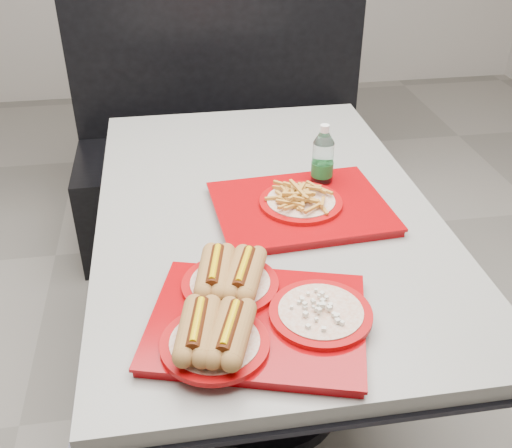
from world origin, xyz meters
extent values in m
plane|color=gray|center=(0.00, 0.00, 0.00)|extent=(6.00, 6.00, 0.00)
cylinder|color=black|center=(0.00, 0.00, 0.03)|extent=(0.52, 0.52, 0.05)
cylinder|color=black|center=(0.00, 0.00, 0.38)|extent=(0.11, 0.11, 0.66)
cube|color=black|center=(0.00, 0.00, 0.70)|extent=(0.92, 1.42, 0.01)
cube|color=gray|center=(0.00, 0.00, 0.73)|extent=(0.90, 1.40, 0.04)
cube|color=black|center=(0.00, 1.02, 0.23)|extent=(1.30, 0.55, 0.45)
cube|color=black|center=(0.00, 1.26, 0.80)|extent=(1.30, 0.10, 1.10)
cube|color=#920408|center=(-0.10, -0.47, 0.76)|extent=(0.50, 0.43, 0.02)
cube|color=#920408|center=(-0.10, -0.47, 0.77)|extent=(0.51, 0.44, 0.01)
cylinder|color=#9D0506|center=(-0.19, -0.54, 0.78)|extent=(0.21, 0.21, 0.01)
cylinder|color=silver|center=(-0.19, -0.54, 0.79)|extent=(0.17, 0.17, 0.00)
cylinder|color=#9D0506|center=(-0.14, -0.36, 0.78)|extent=(0.21, 0.21, 0.01)
cylinder|color=silver|center=(-0.14, -0.36, 0.79)|extent=(0.17, 0.17, 0.00)
cylinder|color=#9D0506|center=(0.03, -0.49, 0.78)|extent=(0.21, 0.21, 0.01)
cylinder|color=silver|center=(0.03, -0.49, 0.79)|extent=(0.17, 0.17, 0.00)
cube|color=#920408|center=(0.09, -0.05, 0.76)|extent=(0.46, 0.37, 0.02)
cube|color=#920408|center=(0.09, -0.05, 0.77)|extent=(0.48, 0.38, 0.01)
cylinder|color=#9D0506|center=(0.09, -0.05, 0.78)|extent=(0.22, 0.22, 0.01)
cylinder|color=silver|center=(0.09, -0.05, 0.79)|extent=(0.18, 0.18, 0.00)
cylinder|color=silver|center=(0.17, 0.07, 0.82)|extent=(0.06, 0.06, 0.14)
cylinder|color=#165B24|center=(0.17, 0.07, 0.81)|extent=(0.06, 0.06, 0.04)
cone|color=silver|center=(0.17, 0.07, 0.91)|extent=(0.06, 0.06, 0.03)
cylinder|color=silver|center=(0.17, 0.07, 0.94)|extent=(0.03, 0.03, 0.02)
camera|label=1|loc=(-0.25, -1.38, 1.58)|focal=42.00mm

